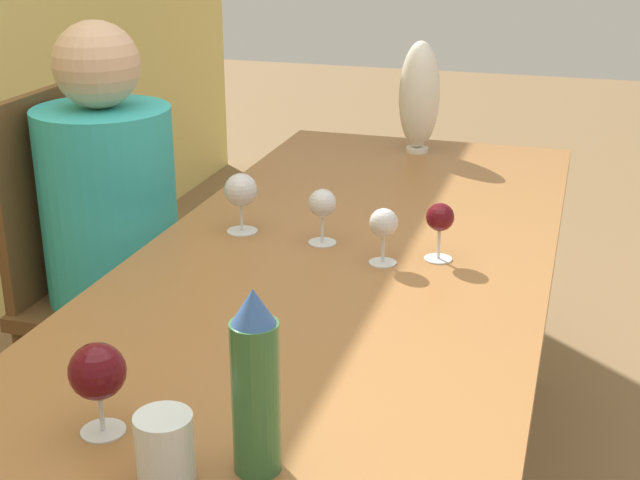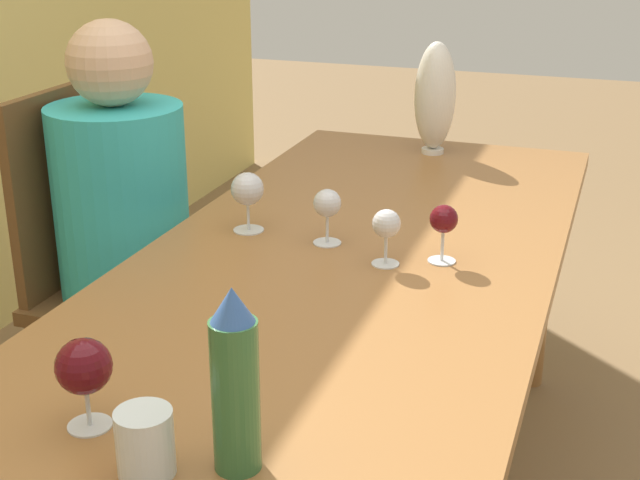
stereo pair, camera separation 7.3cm
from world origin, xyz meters
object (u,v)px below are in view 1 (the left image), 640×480
at_px(wine_glass_0, 384,225).
at_px(wine_glass_1, 440,219).
at_px(water_tumbler, 165,447).
at_px(chair_far, 89,270).
at_px(wine_glass_2, 322,205).
at_px(vase, 419,96).
at_px(water_bottle, 256,385).
at_px(person_far, 117,235).
at_px(wine_glass_4, 241,191).
at_px(wine_glass_3, 97,373).

xyz_separation_m(wine_glass_0, wine_glass_1, (0.06, -0.11, 0.00)).
distance_m(water_tumbler, chair_far, 1.35).
xyz_separation_m(wine_glass_1, chair_far, (0.20, 0.99, -0.32)).
bearing_deg(wine_glass_2, water_tumbler, -176.74).
distance_m(vase, wine_glass_2, 0.84).
height_order(water_bottle, water_tumbler, water_bottle).
distance_m(water_bottle, person_far, 1.31).
bearing_deg(chair_far, water_bottle, -139.13).
height_order(vase, wine_glass_1, vase).
bearing_deg(wine_glass_2, wine_glass_0, -116.01).
relative_size(wine_glass_0, wine_glass_1, 0.97).
bearing_deg(wine_glass_0, wine_glass_4, 75.28).
bearing_deg(vase, wine_glass_2, 176.28).
distance_m(water_bottle, wine_glass_4, 0.93).
relative_size(wine_glass_0, wine_glass_3, 0.87).
relative_size(vase, wine_glass_1, 2.66).
relative_size(water_tumbler, wine_glass_2, 0.74).
relative_size(water_bottle, water_tumbler, 2.84).
bearing_deg(wine_glass_1, wine_glass_2, 85.55).
distance_m(water_tumbler, wine_glass_3, 0.16).
bearing_deg(wine_glass_0, water_bottle, -179.71).
bearing_deg(water_tumbler, wine_glass_2, 3.26).
bearing_deg(wine_glass_0, wine_glass_1, -62.90).
relative_size(water_tumbler, vase, 0.28).
bearing_deg(chair_far, wine_glass_0, -106.47).
xyz_separation_m(water_tumbler, vase, (1.72, -0.00, 0.13)).
distance_m(wine_glass_1, wine_glass_4, 0.47).
xyz_separation_m(water_bottle, wine_glass_2, (0.84, 0.16, -0.04)).
xyz_separation_m(wine_glass_0, wine_glass_3, (-0.74, 0.24, 0.01)).
relative_size(water_tumbler, wine_glass_1, 0.74).
bearing_deg(water_bottle, vase, 3.65).
bearing_deg(wine_glass_4, vase, -17.34).
bearing_deg(wine_glass_3, wine_glass_2, -5.95).
relative_size(water_tumbler, wine_glass_4, 0.67).
xyz_separation_m(wine_glass_0, wine_glass_4, (0.09, 0.36, 0.01)).
height_order(water_bottle, person_far, person_far).
height_order(water_tumbler, vase, vase).
bearing_deg(water_bottle, chair_far, 40.87).
bearing_deg(wine_glass_3, wine_glass_1, -23.72).
bearing_deg(wine_glass_2, wine_glass_1, -94.45).
height_order(water_bottle, wine_glass_0, water_bottle).
xyz_separation_m(water_tumbler, wine_glass_4, (0.91, 0.25, 0.05)).
height_order(vase, person_far, person_far).
bearing_deg(water_tumbler, chair_far, 35.76).
bearing_deg(person_far, wine_glass_0, -108.32).
bearing_deg(vase, wine_glass_3, 175.17).
relative_size(wine_glass_0, person_far, 0.10).
distance_m(water_tumbler, wine_glass_0, 0.82).
bearing_deg(wine_glass_2, chair_far, 75.74).
bearing_deg(wine_glass_1, wine_glass_3, 156.28).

